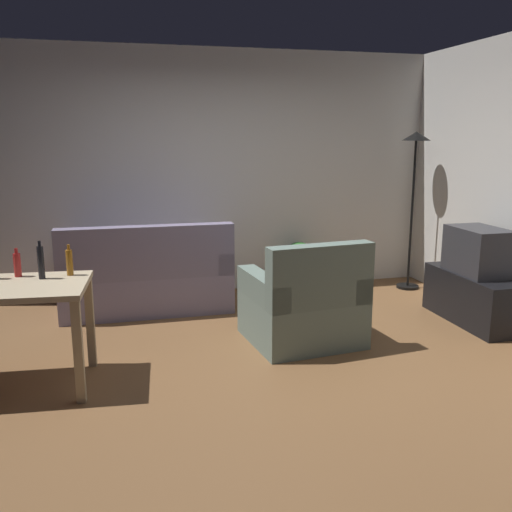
{
  "coord_description": "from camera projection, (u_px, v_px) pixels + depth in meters",
  "views": [
    {
      "loc": [
        -1.04,
        -4.05,
        1.77
      ],
      "look_at": [
        0.1,
        0.5,
        0.75
      ],
      "focal_mm": 39.02,
      "sensor_mm": 36.0,
      "label": 1
    }
  ],
  "objects": [
    {
      "name": "bottle_dark",
      "position": [
        41.0,
        262.0,
        3.97
      ],
      "size": [
        0.05,
        0.05,
        0.28
      ],
      "color": "black",
      "rests_on": "desk"
    },
    {
      "name": "couch",
      "position": [
        147.0,
        281.0,
        5.71
      ],
      "size": [
        1.7,
        0.84,
        0.92
      ],
      "rotation": [
        0.0,
        0.0,
        3.14
      ],
      "color": "gray",
      "rests_on": "ground_plane"
    },
    {
      "name": "armchair",
      "position": [
        305.0,
        307.0,
        4.8
      ],
      "size": [
        0.99,
        0.94,
        0.92
      ],
      "rotation": [
        0.0,
        0.0,
        3.26
      ],
      "color": "slate",
      "rests_on": "ground_plane"
    },
    {
      "name": "wall_rear",
      "position": [
        211.0,
        173.0,
        6.26
      ],
      "size": [
        5.2,
        0.1,
        2.7
      ],
      "primitive_type": "cube",
      "color": "silver",
      "rests_on": "ground_plane"
    },
    {
      "name": "potted_plant",
      "position": [
        299.0,
        263.0,
        6.42
      ],
      "size": [
        0.36,
        0.36,
        0.57
      ],
      "color": "brown",
      "rests_on": "ground_plane"
    },
    {
      "name": "bottle_red",
      "position": [
        17.0,
        264.0,
        4.04
      ],
      "size": [
        0.05,
        0.05,
        0.21
      ],
      "color": "#AD2323",
      "rests_on": "desk"
    },
    {
      "name": "tv_stand",
      "position": [
        474.0,
        298.0,
        5.35
      ],
      "size": [
        0.44,
        1.1,
        0.48
      ],
      "rotation": [
        0.0,
        0.0,
        1.57
      ],
      "color": "black",
      "rests_on": "ground_plane"
    },
    {
      "name": "torchiere_lamp",
      "position": [
        415.0,
        167.0,
        6.29
      ],
      "size": [
        0.32,
        0.32,
        1.81
      ],
      "color": "black",
      "rests_on": "ground_plane"
    },
    {
      "name": "ground_plane",
      "position": [
        259.0,
        362.0,
        4.46
      ],
      "size": [
        5.2,
        4.4,
        0.02
      ],
      "primitive_type": "cube",
      "color": "brown"
    },
    {
      "name": "tv",
      "position": [
        479.0,
        251.0,
        5.25
      ],
      "size": [
        0.41,
        0.6,
        0.44
      ],
      "rotation": [
        0.0,
        0.0,
        1.57
      ],
      "color": "#2D2D33",
      "rests_on": "tv_stand"
    },
    {
      "name": "bottle_amber",
      "position": [
        69.0,
        262.0,
        4.08
      ],
      "size": [
        0.05,
        0.05,
        0.23
      ],
      "color": "#9E6019",
      "rests_on": "desk"
    }
  ]
}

